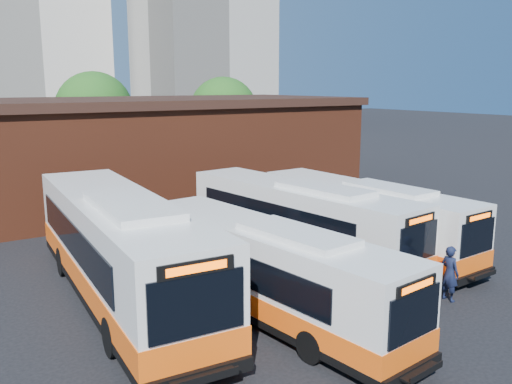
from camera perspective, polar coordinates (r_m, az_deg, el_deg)
ground at (r=18.92m, az=9.13°, el=-11.42°), size 220.00×220.00×0.00m
bus_west at (r=18.87m, az=-14.13°, el=-6.17°), size 3.71×13.94×3.76m
bus_midwest at (r=17.25m, az=1.12°, el=-8.57°), size 3.58×11.46×3.08m
bus_mideast at (r=22.93m, az=4.52°, el=-3.30°), size 3.93×12.28×3.30m
bus_east at (r=24.31m, az=11.23°, el=-2.85°), size 2.97×11.53×3.11m
transit_worker at (r=19.68m, az=19.71°, el=-8.06°), size 0.47×0.71×1.92m
depot_building at (r=35.15m, az=-13.07°, el=4.45°), size 28.60×12.60×6.40m
tree_mid at (r=48.91m, az=-16.63°, el=8.26°), size 6.56×6.56×8.36m
tree_east at (r=50.46m, az=-3.44°, el=8.50°), size 6.24×6.24×7.96m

